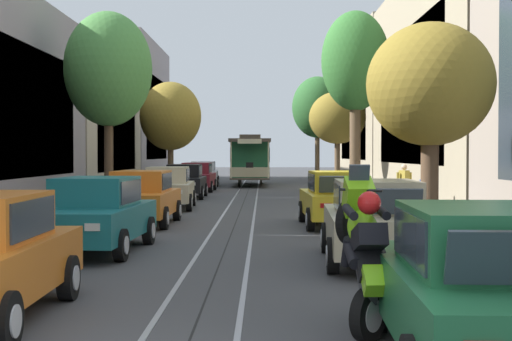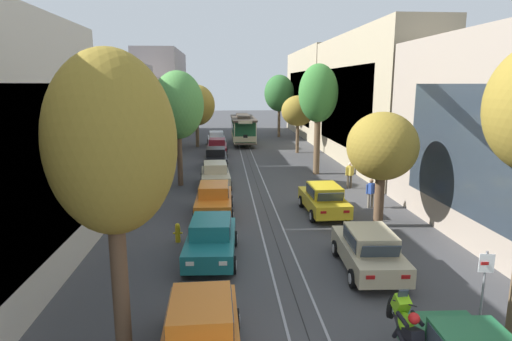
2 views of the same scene
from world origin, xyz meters
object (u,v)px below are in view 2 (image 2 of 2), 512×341
object	(u,v)px
street_tree_kerb_left_mid	(197,105)
fire_hydrant	(178,233)
cable_car_trolley	(243,129)
motorcycle_with_rider	(406,332)
parked_car_teal_second_left	(211,239)
street_tree_kerb_right_fourth	(298,111)
parked_car_white_far_left	(216,139)
parked_car_beige_second_right	(369,250)
parked_car_maroon_sixth_left	(217,147)
pedestrian_on_left_pavement	(350,174)
pedestrian_on_right_pavement	(371,192)
street_tree_kerb_right_far	(279,93)
street_sign_post	(483,290)
street_tree_kerb_right_second	(382,147)
parked_car_yellow_mid_right	(324,199)
parked_car_black_fifth_left	(216,158)
street_tree_kerb_left_second	(178,105)
street_tree_kerb_left_near	(111,147)
parked_car_beige_fourth_left	(215,174)
street_tree_kerb_right_mid	(318,95)
parked_car_orange_mid_left	(214,199)
parked_car_orange_near_left	(201,333)

from	to	relation	value
street_tree_kerb_left_mid	fire_hydrant	distance (m)	28.99
cable_car_trolley	motorcycle_with_rider	xyz separation A→B (m)	(1.97, -39.86, -0.64)
parked_car_teal_second_left	street_tree_kerb_right_fourth	size ratio (longest dim) A/B	0.79
parked_car_white_far_left	parked_car_beige_second_right	distance (m)	33.14
fire_hydrant	parked_car_maroon_sixth_left	bearing A→B (deg)	86.52
parked_car_white_far_left	pedestrian_on_left_pavement	distance (m)	22.07
street_tree_kerb_right_fourth	pedestrian_on_right_pavement	xyz separation A→B (m)	(0.74, -19.37, -3.17)
street_tree_kerb_right_far	pedestrian_on_right_pavement	distance (m)	32.68
street_tree_kerb_right_fourth	street_sign_post	bearing A→B (deg)	-91.53
street_tree_kerb_left_mid	street_tree_kerb_right_second	bearing A→B (deg)	-69.65
motorcycle_with_rider	parked_car_yellow_mid_right	bearing A→B (deg)	85.55
parked_car_black_fifth_left	street_tree_kerb_left_second	size ratio (longest dim) A/B	0.58
parked_car_teal_second_left	street_tree_kerb_left_near	xyz separation A→B (m)	(-1.97, -6.08, 4.50)
parked_car_beige_fourth_left	street_tree_kerb_right_mid	xyz separation A→B (m)	(7.51, 3.45, 5.10)
street_tree_kerb_right_second	street_sign_post	xyz separation A→B (m)	(-0.92, -9.72, -2.15)
parked_car_black_fifth_left	parked_car_maroon_sixth_left	world-z (taller)	same
street_tree_kerb_right_second	pedestrian_on_left_pavement	size ratio (longest dim) A/B	3.18
fire_hydrant	parked_car_orange_mid_left	bearing A→B (deg)	69.61
parked_car_white_far_left	motorcycle_with_rider	bearing A→B (deg)	-82.59
parked_car_white_far_left	motorcycle_with_rider	distance (m)	38.42
motorcycle_with_rider	street_tree_kerb_left_near	bearing A→B (deg)	171.77
parked_car_beige_fourth_left	parked_car_maroon_sixth_left	size ratio (longest dim) A/B	1.01
parked_car_orange_near_left	parked_car_black_fifth_left	distance (m)	25.13
street_tree_kerb_right_far	cable_car_trolley	world-z (taller)	street_tree_kerb_right_far
pedestrian_on_right_pavement	parked_car_beige_fourth_left	bearing A→B (deg)	146.27
parked_car_white_far_left	street_tree_kerb_right_far	world-z (taller)	street_tree_kerb_right_far
parked_car_teal_second_left	parked_car_orange_mid_left	size ratio (longest dim) A/B	1.01
pedestrian_on_right_pavement	parked_car_white_far_left	bearing A→B (deg)	109.55
parked_car_yellow_mid_right	fire_hydrant	xyz separation A→B (m)	(-7.15, -3.51, -0.38)
street_tree_kerb_right_fourth	motorcycle_with_rider	size ratio (longest dim) A/B	2.86
street_tree_kerb_right_fourth	street_sign_post	size ratio (longest dim) A/B	2.09
pedestrian_on_left_pavement	parked_car_white_far_left	bearing A→B (deg)	113.79
parked_car_teal_second_left	cable_car_trolley	world-z (taller)	cable_car_trolley
street_tree_kerb_left_second	pedestrian_on_left_pavement	distance (m)	11.97
parked_car_teal_second_left	motorcycle_with_rider	xyz separation A→B (m)	(4.70, -7.05, 0.22)
parked_car_white_far_left	motorcycle_with_rider	world-z (taller)	motorcycle_with_rider
street_tree_kerb_right_far	cable_car_trolley	size ratio (longest dim) A/B	0.85
parked_car_black_fifth_left	street_tree_kerb_right_second	xyz separation A→B (m)	(7.96, -15.42, 3.02)
parked_car_yellow_mid_right	street_tree_kerb_right_second	bearing A→B (deg)	-44.08
street_tree_kerb_right_mid	pedestrian_on_left_pavement	distance (m)	6.89
parked_car_orange_mid_left	street_tree_kerb_left_near	size ratio (longest dim) A/B	0.59
pedestrian_on_left_pavement	street_tree_kerb_left_second	bearing A→B (deg)	171.20
parked_car_beige_fourth_left	fire_hydrant	bearing A→B (deg)	-98.06
parked_car_orange_near_left	street_tree_kerb_left_near	distance (m)	4.89
street_tree_kerb_right_far	street_sign_post	size ratio (longest dim) A/B	2.92
street_tree_kerb_left_mid	street_tree_kerb_right_fourth	size ratio (longest dim) A/B	1.19
pedestrian_on_right_pavement	parked_car_maroon_sixth_left	bearing A→B (deg)	115.14
parked_car_black_fifth_left	motorcycle_with_rider	distance (m)	26.24
parked_car_maroon_sixth_left	fire_hydrant	size ratio (longest dim) A/B	5.21
street_tree_kerb_left_second	street_tree_kerb_right_second	xyz separation A→B (m)	(10.22, -9.24, -1.49)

